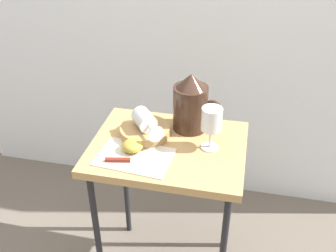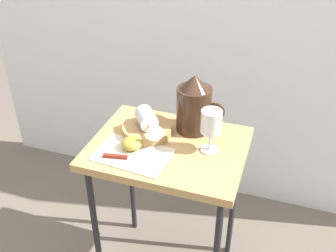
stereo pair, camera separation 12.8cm
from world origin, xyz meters
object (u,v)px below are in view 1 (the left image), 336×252
(table, at_px, (168,161))
(basket_tray, at_px, (145,131))
(wine_glass_upright, at_px, (212,121))
(apple_half_left, at_px, (133,146))
(pitcher, at_px, (191,107))
(knife, at_px, (128,160))
(wine_glass_tipped_near, at_px, (145,120))

(table, bearing_deg, basket_tray, 156.05)
(wine_glass_upright, bearing_deg, apple_half_left, -162.95)
(wine_glass_upright, bearing_deg, pitcher, 128.53)
(basket_tray, relative_size, wine_glass_upright, 1.15)
(basket_tray, xyz_separation_m, knife, (-0.01, -0.17, -0.01))
(pitcher, xyz_separation_m, wine_glass_upright, (0.09, -0.11, 0.02))
(pitcher, bearing_deg, wine_glass_upright, -51.47)
(table, bearing_deg, apple_half_left, -149.97)
(basket_tray, distance_m, wine_glass_upright, 0.26)
(basket_tray, height_order, wine_glass_tipped_near, wine_glass_tipped_near)
(wine_glass_tipped_near, bearing_deg, apple_half_left, -100.23)
(table, relative_size, pitcher, 2.99)
(table, relative_size, knife, 3.06)
(table, height_order, pitcher, pitcher)
(basket_tray, xyz_separation_m, pitcher, (0.15, 0.09, 0.07))
(apple_half_left, height_order, knife, apple_half_left)
(pitcher, bearing_deg, apple_half_left, -131.14)
(wine_glass_upright, distance_m, apple_half_left, 0.28)
(pitcher, height_order, wine_glass_tipped_near, pitcher)
(apple_half_left, xyz_separation_m, knife, (0.00, -0.06, -0.02))
(basket_tray, relative_size, knife, 0.84)
(basket_tray, xyz_separation_m, wine_glass_upright, (0.24, -0.03, 0.09))
(wine_glass_upright, bearing_deg, wine_glass_tipped_near, 174.94)
(basket_tray, bearing_deg, wine_glass_tipped_near, -64.12)
(wine_glass_upright, relative_size, knife, 0.73)
(table, xyz_separation_m, wine_glass_upright, (0.15, 0.02, 0.18))
(apple_half_left, bearing_deg, table, 30.03)
(basket_tray, height_order, wine_glass_upright, wine_glass_upright)
(pitcher, relative_size, wine_glass_upright, 1.40)
(pitcher, bearing_deg, table, -113.99)
(table, bearing_deg, pitcher, 66.01)
(wine_glass_upright, xyz_separation_m, knife, (-0.26, -0.14, -0.10))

